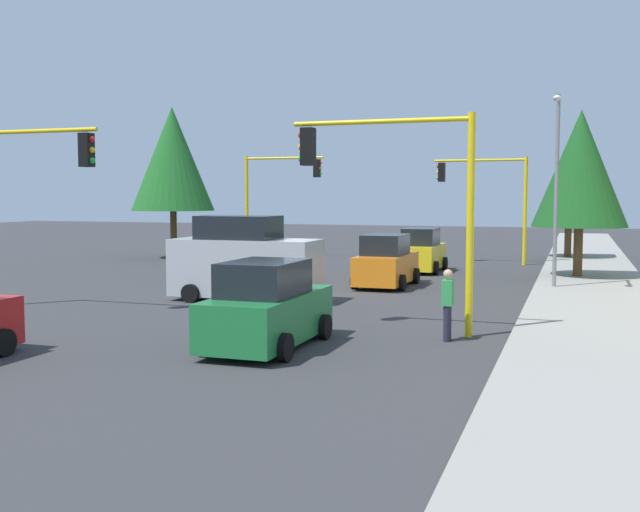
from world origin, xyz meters
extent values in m
plane|color=#353538|center=(0.00, 0.00, 0.00)|extent=(120.00, 120.00, 0.00)
cube|color=gray|center=(-5.00, 10.50, 0.07)|extent=(80.00, 4.00, 0.15)
cylinder|color=yellow|center=(-14.00, 7.50, 2.67)|extent=(0.18, 0.18, 5.34)
cylinder|color=yellow|center=(-14.00, 5.25, 5.19)|extent=(0.12, 4.50, 0.12)
cube|color=black|center=(-14.00, 3.36, 4.61)|extent=(0.36, 0.32, 0.96)
sphere|color=red|center=(-14.00, 3.18, 4.91)|extent=(0.18, 0.18, 0.18)
sphere|color=yellow|center=(-14.00, 3.18, 4.61)|extent=(0.18, 0.18, 0.18)
sphere|color=green|center=(-14.00, 3.18, 4.31)|extent=(0.18, 0.18, 0.18)
cylinder|color=yellow|center=(6.00, -5.25, 5.30)|extent=(0.12, 4.50, 0.12)
cube|color=black|center=(6.00, -3.36, 4.72)|extent=(0.36, 0.32, 0.96)
sphere|color=red|center=(6.00, -3.18, 5.02)|extent=(0.18, 0.18, 0.18)
sphere|color=yellow|center=(6.00, -3.18, 4.72)|extent=(0.18, 0.18, 0.18)
sphere|color=green|center=(6.00, -3.18, 4.42)|extent=(0.18, 0.18, 0.18)
cylinder|color=yellow|center=(6.00, 7.50, 2.70)|extent=(0.18, 0.18, 5.40)
cylinder|color=yellow|center=(6.00, 5.25, 5.25)|extent=(0.12, 4.50, 0.12)
cube|color=black|center=(6.00, 3.36, 4.67)|extent=(0.36, 0.32, 0.96)
sphere|color=red|center=(6.00, 3.18, 4.97)|extent=(0.18, 0.18, 0.18)
sphere|color=yellow|center=(6.00, 3.18, 4.67)|extent=(0.18, 0.18, 0.18)
sphere|color=green|center=(6.00, 3.18, 4.37)|extent=(0.18, 0.18, 0.18)
cylinder|color=yellow|center=(-14.00, -7.50, 2.81)|extent=(0.18, 0.18, 5.62)
cylinder|color=yellow|center=(-14.00, -5.25, 5.47)|extent=(0.12, 4.50, 0.12)
cube|color=black|center=(-14.00, -3.36, 4.89)|extent=(0.36, 0.32, 0.96)
sphere|color=red|center=(-14.00, -3.18, 5.19)|extent=(0.18, 0.18, 0.18)
sphere|color=yellow|center=(-14.00, -3.18, 4.89)|extent=(0.18, 0.18, 0.18)
sphere|color=green|center=(-14.00, -3.18, 4.59)|extent=(0.18, 0.18, 0.18)
cylinder|color=slate|center=(-4.00, 9.20, 3.50)|extent=(0.14, 0.14, 7.00)
cylinder|color=slate|center=(-3.10, 9.20, 6.80)|extent=(1.80, 0.10, 0.10)
ellipsoid|color=silver|center=(-2.20, 9.20, 6.65)|extent=(0.56, 0.28, 0.20)
cylinder|color=brown|center=(-12.00, -11.00, 1.41)|extent=(0.36, 0.36, 2.81)
cone|color=#1E6023|center=(-12.00, -11.00, 5.43)|extent=(4.50, 4.50, 5.63)
cylinder|color=brown|center=(-8.00, 10.00, 1.18)|extent=(0.36, 0.36, 2.36)
cone|color=#19511E|center=(-8.00, 10.00, 4.52)|extent=(3.78, 3.78, 4.72)
cylinder|color=brown|center=(-18.00, 9.50, 1.11)|extent=(0.36, 0.36, 2.21)
cone|color=#1E6023|center=(-18.00, 9.50, 4.22)|extent=(3.54, 3.54, 4.42)
cube|color=#B2B5BA|center=(2.00, -0.25, 1.09)|extent=(1.90, 4.80, 1.85)
cube|color=black|center=(2.00, -0.49, 2.40)|extent=(1.67, 2.50, 0.76)
cylinder|color=black|center=(0.99, 1.24, 0.30)|extent=(0.20, 0.60, 0.60)
cylinder|color=black|center=(3.01, 1.24, 0.30)|extent=(0.20, 0.60, 0.60)
cylinder|color=black|center=(0.99, -1.74, 0.30)|extent=(0.20, 0.60, 0.60)
cylinder|color=black|center=(3.01, -1.74, 0.30)|extent=(0.20, 0.60, 0.60)
cube|color=yellow|center=(-9.07, 3.34, 0.69)|extent=(3.70, 1.61, 1.05)
cube|color=black|center=(-8.88, 3.34, 1.60)|extent=(1.93, 1.42, 0.76)
cylinder|color=black|center=(-10.22, 2.47, 0.30)|extent=(0.60, 0.20, 0.60)
cylinder|color=black|center=(-10.22, 4.20, 0.30)|extent=(0.60, 0.20, 0.60)
cylinder|color=black|center=(-7.92, 2.47, 0.30)|extent=(0.60, 0.20, 0.60)
cylinder|color=black|center=(-7.92, 4.20, 0.30)|extent=(0.60, 0.20, 0.60)
cube|color=orange|center=(-3.30, 3.15, 0.69)|extent=(4.00, 1.65, 1.05)
cube|color=black|center=(-3.10, 3.15, 1.60)|extent=(2.08, 1.45, 0.76)
cylinder|color=black|center=(-4.54, 2.26, 0.30)|extent=(0.60, 0.20, 0.60)
cylinder|color=black|center=(-4.54, 4.03, 0.30)|extent=(0.60, 0.20, 0.60)
cylinder|color=black|center=(-2.06, 2.26, 0.30)|extent=(0.60, 0.20, 0.60)
cylinder|color=black|center=(-2.06, 4.03, 0.30)|extent=(0.60, 0.20, 0.60)
cube|color=blue|center=(-3.78, -3.36, 0.69)|extent=(3.97, 1.69, 1.05)
cube|color=black|center=(-3.98, -3.36, 1.60)|extent=(2.07, 1.49, 0.76)
cylinder|color=black|center=(-2.55, -2.45, 0.30)|extent=(0.60, 0.20, 0.60)
cylinder|color=black|center=(-2.55, -4.27, 0.30)|extent=(0.60, 0.20, 0.60)
cylinder|color=black|center=(-5.02, -2.45, 0.30)|extent=(0.60, 0.20, 0.60)
cylinder|color=black|center=(-5.02, -4.27, 0.30)|extent=(0.60, 0.20, 0.60)
cylinder|color=black|center=(11.47, -1.57, 0.30)|extent=(0.60, 0.20, 0.60)
cube|color=#1E7238|center=(8.70, 3.37, 0.69)|extent=(4.16, 1.72, 1.05)
cube|color=black|center=(8.91, 3.37, 1.60)|extent=(2.16, 1.51, 0.76)
cylinder|color=black|center=(7.42, 2.45, 0.30)|extent=(0.60, 0.20, 0.60)
cylinder|color=black|center=(7.42, 4.29, 0.30)|extent=(0.60, 0.20, 0.60)
cylinder|color=black|center=(9.99, 2.45, 0.30)|extent=(0.60, 0.20, 0.60)
cylinder|color=black|center=(9.99, 4.29, 0.30)|extent=(0.60, 0.20, 0.60)
cylinder|color=#262638|center=(6.77, 7.09, 0.42)|extent=(0.16, 0.16, 0.85)
cylinder|color=#262638|center=(6.57, 7.09, 0.42)|extent=(0.16, 0.16, 0.85)
cube|color=green|center=(6.67, 7.09, 1.15)|extent=(0.40, 0.24, 0.60)
sphere|color=tan|center=(6.67, 7.09, 1.59)|extent=(0.22, 0.22, 0.22)
camera|label=1|loc=(24.15, 9.92, 3.42)|focal=42.01mm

